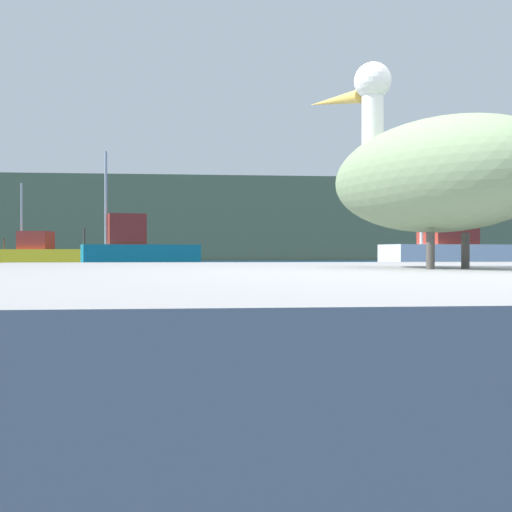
{
  "coord_description": "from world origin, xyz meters",
  "views": [
    {
      "loc": [
        -1.1,
        -1.92,
        0.89
      ],
      "look_at": [
        1.34,
        23.21,
        0.74
      ],
      "focal_mm": 45.19,
      "sensor_mm": 36.0,
      "label": 1
    }
  ],
  "objects_px": {
    "fishing_boat_teal": "(138,252)",
    "fishing_boat_white": "(465,256)",
    "pelican": "(435,173)",
    "fishing_boat_yellow": "(49,255)"
  },
  "relations": [
    {
      "from": "fishing_boat_teal",
      "to": "fishing_boat_white",
      "type": "height_order",
      "value": "fishing_boat_teal"
    },
    {
      "from": "fishing_boat_yellow",
      "to": "fishing_boat_white",
      "type": "height_order",
      "value": "fishing_boat_yellow"
    },
    {
      "from": "fishing_boat_teal",
      "to": "fishing_boat_white",
      "type": "xyz_separation_m",
      "value": [
        11.31,
        -9.28,
        -0.13
      ]
    },
    {
      "from": "pelican",
      "to": "fishing_boat_white",
      "type": "xyz_separation_m",
      "value": [
        7.91,
        17.86,
        -0.4
      ]
    },
    {
      "from": "fishing_boat_teal",
      "to": "pelican",
      "type": "bearing_deg",
      "value": 83.35
    },
    {
      "from": "pelican",
      "to": "fishing_boat_white",
      "type": "bearing_deg",
      "value": -49.43
    },
    {
      "from": "fishing_boat_teal",
      "to": "fishing_boat_white",
      "type": "relative_size",
      "value": 0.92
    },
    {
      "from": "fishing_boat_yellow",
      "to": "fishing_boat_teal",
      "type": "bearing_deg",
      "value": 131.4
    },
    {
      "from": "pelican",
      "to": "fishing_boat_yellow",
      "type": "height_order",
      "value": "fishing_boat_yellow"
    },
    {
      "from": "fishing_boat_teal",
      "to": "fishing_boat_yellow",
      "type": "xyz_separation_m",
      "value": [
        -6.43,
        11.47,
        -0.17
      ]
    }
  ]
}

